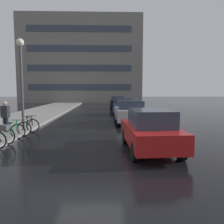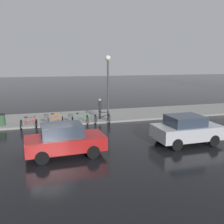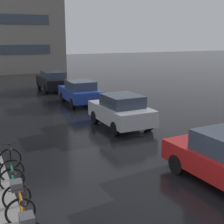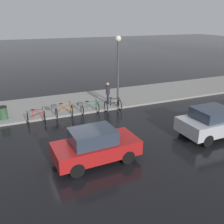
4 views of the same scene
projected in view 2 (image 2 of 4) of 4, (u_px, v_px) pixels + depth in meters
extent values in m
plane|color=black|center=(52.00, 143.00, 14.32)|extent=(140.00, 140.00, 0.00)
cube|color=gray|center=(161.00, 112.00, 22.69)|extent=(4.80, 60.00, 0.14)
torus|color=black|center=(36.00, 124.00, 17.20)|extent=(0.70, 0.12, 0.70)
torus|color=black|center=(21.00, 125.00, 17.01)|extent=(0.70, 0.12, 0.70)
cube|color=red|center=(26.00, 121.00, 17.03)|extent=(0.04, 0.04, 0.49)
cube|color=red|center=(35.00, 120.00, 17.13)|extent=(0.04, 0.04, 0.57)
cube|color=red|center=(30.00, 117.00, 17.04)|extent=(0.09, 0.61, 0.04)
cube|color=red|center=(30.00, 121.00, 17.09)|extent=(0.10, 0.69, 0.25)
ellipsoid|color=black|center=(26.00, 117.00, 16.98)|extent=(0.16, 0.27, 0.07)
cylinder|color=black|center=(35.00, 116.00, 17.08)|extent=(0.50, 0.07, 0.03)
torus|color=black|center=(63.00, 121.00, 17.96)|extent=(0.72, 0.09, 0.72)
torus|color=black|center=(48.00, 122.00, 17.72)|extent=(0.72, 0.09, 0.72)
cube|color=orange|center=(53.00, 118.00, 17.74)|extent=(0.04, 0.04, 0.54)
cube|color=orange|center=(61.00, 117.00, 17.88)|extent=(0.04, 0.04, 0.59)
cube|color=orange|center=(57.00, 114.00, 17.77)|extent=(0.06, 0.60, 0.04)
cube|color=orange|center=(57.00, 119.00, 17.82)|extent=(0.06, 0.68, 0.25)
ellipsoid|color=black|center=(53.00, 114.00, 17.68)|extent=(0.15, 0.26, 0.07)
cylinder|color=black|center=(61.00, 113.00, 17.82)|extent=(0.50, 0.05, 0.03)
cube|color=#4C4C51|center=(46.00, 116.00, 17.60)|extent=(0.29, 0.35, 0.22)
torus|color=black|center=(87.00, 120.00, 18.39)|extent=(0.74, 0.09, 0.74)
torus|color=black|center=(73.00, 121.00, 18.13)|extent=(0.74, 0.09, 0.74)
cube|color=#237042|center=(77.00, 117.00, 18.16)|extent=(0.04, 0.04, 0.49)
cube|color=#237042|center=(86.00, 116.00, 18.32)|extent=(0.04, 0.04, 0.53)
cube|color=#237042|center=(82.00, 114.00, 18.20)|extent=(0.06, 0.65, 0.04)
cube|color=#237042|center=(81.00, 117.00, 18.24)|extent=(0.06, 0.74, 0.27)
ellipsoid|color=black|center=(77.00, 113.00, 18.11)|extent=(0.15, 0.26, 0.07)
cylinder|color=black|center=(86.00, 112.00, 18.26)|extent=(0.50, 0.05, 0.03)
cube|color=#4C4C51|center=(71.00, 115.00, 18.02)|extent=(0.29, 0.35, 0.22)
torus|color=black|center=(109.00, 119.00, 18.67)|extent=(0.76, 0.12, 0.76)
torus|color=black|center=(95.00, 119.00, 18.47)|extent=(0.76, 0.12, 0.76)
cube|color=black|center=(100.00, 116.00, 18.48)|extent=(0.04, 0.04, 0.56)
cube|color=black|center=(108.00, 115.00, 18.60)|extent=(0.04, 0.04, 0.53)
cube|color=black|center=(104.00, 112.00, 18.49)|extent=(0.09, 0.61, 0.04)
cube|color=black|center=(104.00, 116.00, 18.54)|extent=(0.09, 0.70, 0.25)
ellipsoid|color=black|center=(100.00, 111.00, 18.42)|extent=(0.16, 0.27, 0.07)
cylinder|color=black|center=(108.00, 112.00, 18.54)|extent=(0.50, 0.07, 0.03)
cube|color=#AD1919|center=(66.00, 143.00, 12.23)|extent=(1.92, 3.89, 0.66)
cube|color=#2D3847|center=(62.00, 130.00, 12.06)|extent=(1.52, 1.99, 0.62)
cylinder|color=black|center=(86.00, 142.00, 13.39)|extent=(0.25, 0.65, 0.64)
cylinder|color=black|center=(93.00, 152.00, 11.95)|extent=(0.25, 0.65, 0.64)
cylinder|color=black|center=(40.00, 147.00, 12.64)|extent=(0.25, 0.65, 0.64)
cylinder|color=black|center=(42.00, 158.00, 11.20)|extent=(0.25, 0.65, 0.64)
cube|color=#B2B5BA|center=(187.00, 131.00, 14.08)|extent=(1.99, 3.73, 0.74)
cube|color=#2D3847|center=(185.00, 120.00, 13.91)|extent=(1.62, 1.92, 0.56)
cylinder|color=black|center=(194.00, 132.00, 15.30)|extent=(0.23, 0.64, 0.64)
cylinder|color=black|center=(214.00, 140.00, 13.65)|extent=(0.23, 0.64, 0.64)
cylinder|color=black|center=(161.00, 135.00, 14.65)|extent=(0.23, 0.64, 0.64)
cylinder|color=black|center=(177.00, 144.00, 13.00)|extent=(0.23, 0.64, 0.64)
cylinder|color=#1E2333|center=(100.00, 115.00, 19.83)|extent=(0.14, 0.14, 0.88)
cylinder|color=#1E2333|center=(100.00, 115.00, 19.65)|extent=(0.14, 0.14, 0.88)
cube|color=#232328|center=(100.00, 106.00, 19.59)|extent=(0.45, 0.34, 0.62)
sphere|color=tan|center=(100.00, 100.00, 19.51)|extent=(0.22, 0.22, 0.22)
cylinder|color=#424247|center=(108.00, 92.00, 18.80)|extent=(0.14, 0.14, 4.67)
sphere|color=#F2EACC|center=(108.00, 58.00, 18.32)|extent=(0.41, 0.41, 0.41)
cylinder|color=#2D5133|center=(2.00, 121.00, 17.57)|extent=(0.50, 0.50, 0.91)
cylinder|color=black|center=(1.00, 114.00, 17.47)|extent=(0.52, 0.52, 0.06)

